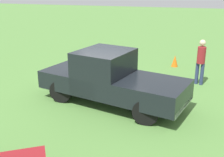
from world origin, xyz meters
The scene contains 4 objects.
ground_plane centered at (0.00, 0.00, 0.00)m, with size 80.00×80.00×0.00m, color #54843D.
pickup_truck centered at (-0.39, 0.77, 0.93)m, with size 5.20×2.92×1.80m.
person_bystander centered at (-3.29, -2.07, 1.03)m, with size 0.40×0.40×1.81m.
traffic_cone centered at (-2.14, -4.36, 0.28)m, with size 0.32×0.32×0.55m, color orange.
Camera 1 is at (-3.04, 9.08, 3.87)m, focal length 44.69 mm.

